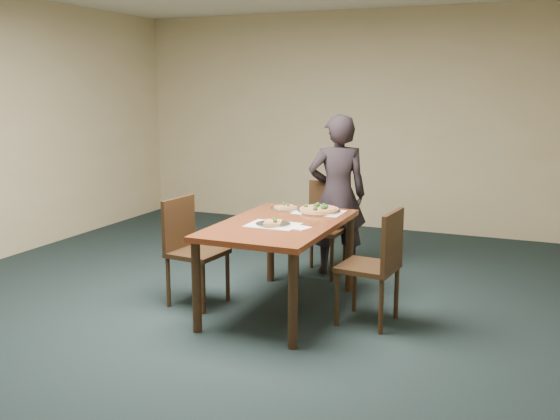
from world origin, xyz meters
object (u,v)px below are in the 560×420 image
at_px(dining_table, 280,233).
at_px(chair_right, 378,261).
at_px(chair_far, 325,222).
at_px(slice_plate_far, 286,208).
at_px(pizza_pan, 319,210).
at_px(slice_plate_near, 273,223).
at_px(chair_left, 190,244).
at_px(diner, 337,195).

relative_size(dining_table, chair_right, 1.65).
relative_size(chair_far, slice_plate_far, 3.25).
distance_m(dining_table, chair_far, 1.16).
height_order(chair_far, pizza_pan, chair_far).
distance_m(chair_far, chair_right, 1.42).
relative_size(dining_table, pizza_pan, 3.95).
relative_size(pizza_pan, slice_plate_near, 1.35).
bearing_deg(chair_far, dining_table, -86.99).
distance_m(dining_table, chair_left, 0.80).
distance_m(diner, pizza_pan, 0.70).
bearing_deg(slice_plate_far, chair_right, -28.25).
relative_size(dining_table, chair_far, 1.65).
relative_size(chair_left, slice_plate_near, 3.25).
distance_m(chair_left, chair_right, 1.60).
xyz_separation_m(dining_table, slice_plate_far, (-0.17, 0.53, 0.10)).
height_order(dining_table, diner, diner).
bearing_deg(diner, dining_table, 60.18).
bearing_deg(dining_table, slice_plate_near, -94.13).
bearing_deg(chair_far, pizza_pan, -72.97).
relative_size(diner, pizza_pan, 4.16).
bearing_deg(chair_right, chair_left, -79.54).
xyz_separation_m(chair_far, chair_right, (0.83, -1.15, 0.00)).
bearing_deg(dining_table, diner, 85.16).
height_order(chair_right, diner, diner).
relative_size(chair_left, pizza_pan, 2.40).
distance_m(chair_right, slice_plate_far, 1.15).
xyz_separation_m(chair_left, slice_plate_far, (0.61, 0.66, 0.25)).
relative_size(chair_right, slice_plate_far, 3.25).
distance_m(dining_table, chair_right, 0.83).
bearing_deg(slice_plate_far, slice_plate_near, -76.15).
bearing_deg(pizza_pan, chair_left, -145.66).
relative_size(chair_right, slice_plate_near, 3.25).
relative_size(pizza_pan, slice_plate_far, 1.35).
relative_size(diner, slice_plate_near, 5.63).
distance_m(chair_left, slice_plate_far, 0.93).
xyz_separation_m(chair_left, pizza_pan, (0.94, 0.64, 0.26)).
bearing_deg(diner, chair_left, 31.75).
xyz_separation_m(slice_plate_near, slice_plate_far, (-0.16, 0.65, -0.00)).
bearing_deg(chair_far, diner, 29.67).
xyz_separation_m(chair_left, diner, (0.88, 1.34, 0.27)).
distance_m(chair_right, pizza_pan, 0.87).
xyz_separation_m(chair_right, diner, (-0.72, 1.21, 0.27)).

